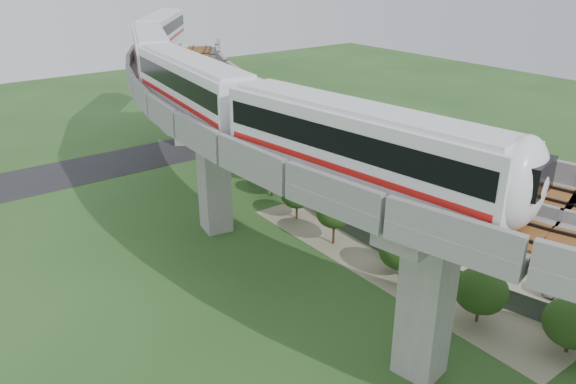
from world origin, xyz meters
The scene contains 16 objects.
ground centered at (0.00, 0.00, 0.00)m, with size 160.00×160.00×0.00m, color #284B1E.
dirt_lot centered at (14.00, -2.00, 0.02)m, with size 18.00×26.00×0.04m, color gray.
asphalt_road centered at (0.00, 30.00, 0.01)m, with size 60.00×8.00×0.03m, color #232326.
viaduct centered at (3.84, 0.00, 9.05)m, with size 19.58×73.98×11.40m.
metro_train centered at (2.01, 14.00, 12.31)m, with size 19.09×59.56×3.64m.
fence centered at (9.75, 0.00, 0.75)m, with size 3.87×38.73×1.50m.
tree_0 centered at (11.88, 22.62, 2.12)m, with size 2.67×2.67×3.26m.
tree_1 centered at (9.48, 16.70, 2.47)m, with size 3.04×3.04×3.77m.
tree_2 centered at (8.25, 13.10, 2.01)m, with size 2.55×2.55×3.10m.
tree_3 centered at (7.10, 7.98, 2.16)m, with size 2.64×2.64×3.29m.
tree_4 centered at (6.63, 2.86, 2.60)m, with size 2.73×2.73×3.77m.
tree_5 centered at (7.23, -3.27, 1.92)m, with size 3.07×3.07×3.23m.
tree_6 centered at (6.96, -9.64, 2.15)m, with size 3.12×3.12×3.48m.
tree_7 centered at (8.52, -14.31, 1.92)m, with size 3.10×3.10×3.24m.
car_red centered at (16.62, -0.22, 0.64)m, with size 1.27×3.65×1.20m, color #B72110.
car_dark centered at (15.98, 6.68, 0.69)m, with size 1.83×4.51×1.31m, color black.
Camera 1 is at (-18.65, -25.04, 20.08)m, focal length 35.00 mm.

